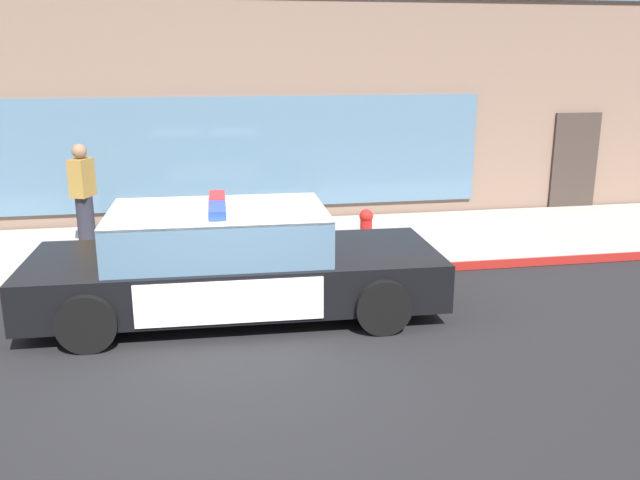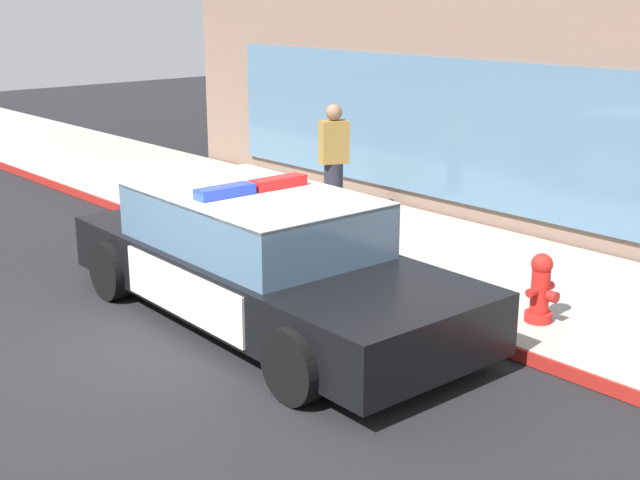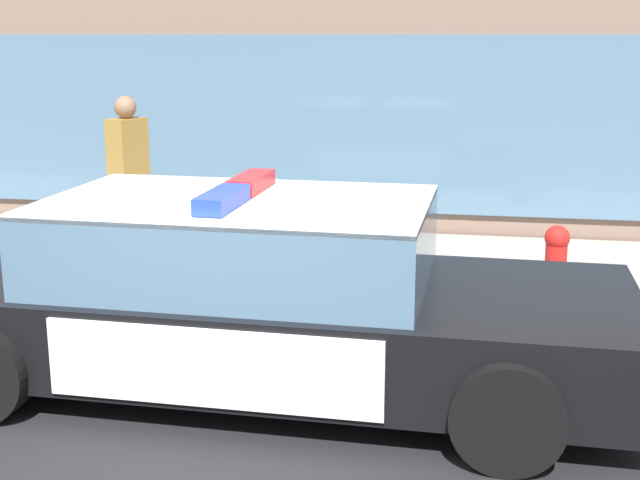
{
  "view_description": "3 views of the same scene",
  "coord_description": "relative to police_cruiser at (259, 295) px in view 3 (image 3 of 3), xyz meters",
  "views": [
    {
      "loc": [
        -0.33,
        -6.81,
        3.22
      ],
      "look_at": [
        1.4,
        2.6,
        0.6
      ],
      "focal_mm": 37.8,
      "sensor_mm": 36.0,
      "label": 1
    },
    {
      "loc": [
        6.92,
        -3.84,
        3.39
      ],
      "look_at": [
        0.09,
        2.23,
        0.75
      ],
      "focal_mm": 48.01,
      "sensor_mm": 36.0,
      "label": 2
    },
    {
      "loc": [
        1.48,
        -4.26,
        2.5
      ],
      "look_at": [
        0.33,
        2.28,
        0.91
      ],
      "focal_mm": 48.08,
      "sensor_mm": 36.0,
      "label": 3
    }
  ],
  "objects": [
    {
      "name": "pedestrian_on_sidewalk",
      "position": [
        -2.22,
        3.07,
        0.33
      ],
      "size": [
        0.4,
        0.47,
        1.71
      ],
      "rotation": [
        0.0,
        0.0,
        2.74
      ],
      "color": "#23232D",
      "rests_on": "sidewalk"
    },
    {
      "name": "curb_red_paint",
      "position": [
        -0.03,
        1.13,
        -0.61
      ],
      "size": [
        28.8,
        0.04,
        0.14
      ],
      "primitive_type": "cube",
      "color": "maroon",
      "rests_on": "ground"
    },
    {
      "name": "police_cruiser",
      "position": [
        0.0,
        0.0,
        0.0
      ],
      "size": [
        5.2,
        2.25,
        1.49
      ],
      "rotation": [
        0.0,
        0.0,
        -0.03
      ],
      "color": "black",
      "rests_on": "ground"
    },
    {
      "name": "fire_hydrant",
      "position": [
        2.24,
        1.84,
        -0.18
      ],
      "size": [
        0.34,
        0.39,
        0.73
      ],
      "color": "red",
      "rests_on": "sidewalk"
    },
    {
      "name": "sidewalk",
      "position": [
        -0.03,
        2.82,
        -0.61
      ],
      "size": [
        48.0,
        3.34,
        0.15
      ],
      "primitive_type": "cube",
      "color": "#A39E93",
      "rests_on": "ground"
    }
  ]
}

